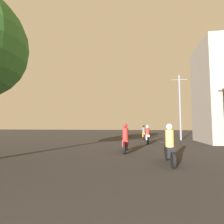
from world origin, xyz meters
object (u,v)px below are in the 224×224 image
motorcycle_red (125,141)px  motorcycle_orange (144,134)px  motorcycle_black (170,148)px  motorcycle_silver (148,136)px  utility_pole_far (180,106)px

motorcycle_red → motorcycle_orange: bearing=87.5°
motorcycle_black → motorcycle_orange: motorcycle_black is taller
motorcycle_orange → motorcycle_silver: bearing=-82.2°
utility_pole_far → motorcycle_black: bearing=-104.4°
motorcycle_silver → utility_pole_far: 5.92m
motorcycle_black → motorcycle_red: motorcycle_red is taller
motorcycle_orange → utility_pole_far: bearing=0.5°
motorcycle_silver → motorcycle_orange: motorcycle_orange is taller
motorcycle_black → motorcycle_orange: bearing=89.0°
motorcycle_red → motorcycle_silver: motorcycle_red is taller
motorcycle_black → utility_pole_far: (2.99, 11.64, 2.92)m
motorcycle_black → motorcycle_orange: size_ratio=1.07×
motorcycle_orange → utility_pole_far: (3.73, -0.27, 2.93)m
motorcycle_red → utility_pole_far: size_ratio=0.31×
motorcycle_red → utility_pole_far: utility_pole_far is taller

